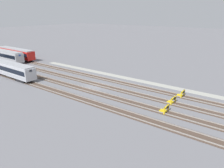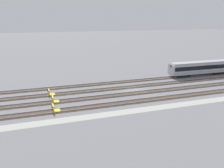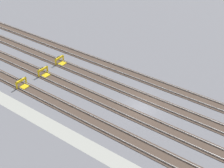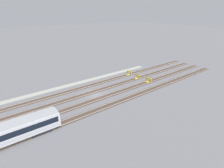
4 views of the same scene
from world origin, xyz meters
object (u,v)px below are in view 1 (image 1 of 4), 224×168
(bumper_stop_near_inner_track, at_px, (172,100))
(subway_car_front_row_centre, at_px, (4,55))
(subway_car_front_row_left_inner, at_px, (16,53))
(bumper_stop_nearest_track, at_px, (181,94))
(bumper_stop_middle_track, at_px, (165,109))
(subway_car_front_row_leftmost, at_px, (10,69))

(bumper_stop_near_inner_track, bearing_deg, subway_car_front_row_centre, -0.01)
(subway_car_front_row_left_inner, height_order, subway_car_front_row_centre, same)
(bumper_stop_nearest_track, xyz_separation_m, bumper_stop_middle_track, (-0.36, 8.46, 0.00))
(subway_car_front_row_leftmost, distance_m, bumper_stop_near_inner_track, 39.58)
(subway_car_front_row_left_inner, distance_m, bumper_stop_near_inner_track, 57.76)
(bumper_stop_nearest_track, bearing_deg, subway_car_front_row_leftmost, 18.05)
(subway_car_front_row_left_inner, bearing_deg, bumper_stop_middle_track, 171.72)
(bumper_stop_nearest_track, distance_m, bumper_stop_middle_track, 8.46)
(bumper_stop_near_inner_track, bearing_deg, subway_car_front_row_left_inner, -4.18)
(subway_car_front_row_leftmost, relative_size, bumper_stop_near_inner_track, 8.98)
(bumper_stop_near_inner_track, bearing_deg, bumper_stop_middle_track, 96.93)
(subway_car_front_row_left_inner, bearing_deg, subway_car_front_row_leftmost, 146.28)
(subway_car_front_row_centre, bearing_deg, subway_car_front_row_left_inner, -85.79)
(subway_car_front_row_leftmost, distance_m, subway_car_front_row_left_inner, 22.77)
(subway_car_front_row_left_inner, xyz_separation_m, bumper_stop_middle_track, (-58.10, 8.45, -1.53))
(subway_car_front_row_left_inner, distance_m, bumper_stop_middle_track, 58.73)
(subway_car_front_row_left_inner, relative_size, bumper_stop_near_inner_track, 8.97)
(bumper_stop_nearest_track, bearing_deg, subway_car_front_row_left_inner, 0.00)
(subway_car_front_row_leftmost, distance_m, subway_car_front_row_centre, 20.46)
(subway_car_front_row_centre, bearing_deg, bumper_stop_middle_track, 175.79)
(bumper_stop_nearest_track, bearing_deg, bumper_stop_near_inner_track, 87.93)
(subway_car_front_row_left_inner, bearing_deg, bumper_stop_nearest_track, -180.00)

